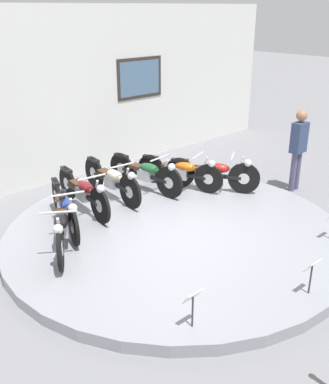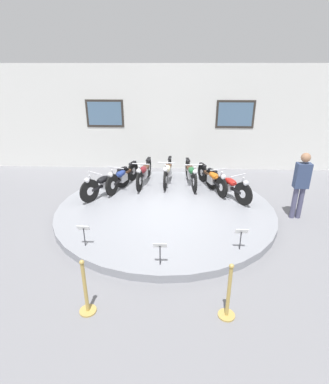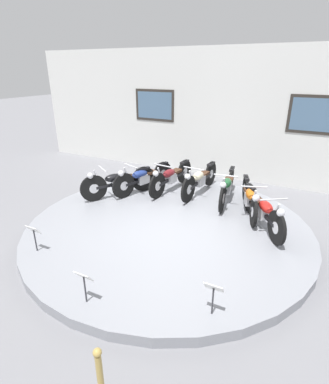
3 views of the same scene
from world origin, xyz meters
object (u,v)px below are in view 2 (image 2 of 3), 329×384
(motorcycle_blue, at_px, (122,176))
(motorcycle_green, at_px, (191,173))
(motorcycle_orange, at_px, (212,178))
(info_placard_front_left, at_px, (84,231))
(motorcycle_red, at_px, (228,184))
(motorcycle_maroon, at_px, (144,172))
(info_placard_front_centre, at_px, (160,248))
(visitor_standing, at_px, (301,182))
(info_placard_front_right, at_px, (241,234))
(motorcycle_black, at_px, (106,182))
(stanchion_post_right_of_entry, at_px, (228,299))
(stanchion_post_left_of_entry, at_px, (86,295))
(motorcycle_cream, at_px, (167,171))

(motorcycle_blue, distance_m, motorcycle_green, 2.19)
(motorcycle_blue, distance_m, motorcycle_orange, 2.79)
(motorcycle_orange, xyz_separation_m, info_placard_front_left, (-3.04, -3.31, -0.01))
(motorcycle_green, relative_size, motorcycle_red, 1.17)
(motorcycle_blue, relative_size, motorcycle_maroon, 0.95)
(motorcycle_blue, bearing_deg, info_placard_front_left, -94.40)
(motorcycle_maroon, height_order, info_placard_front_centre, motorcycle_maroon)
(motorcycle_orange, height_order, visitor_standing, visitor_standing)
(info_placard_front_right, bearing_deg, motorcycle_red, 87.15)
(motorcycle_blue, height_order, motorcycle_orange, motorcycle_blue)
(motorcycle_black, height_order, info_placard_front_right, motorcycle_black)
(motorcycle_orange, xyz_separation_m, stanchion_post_right_of_entry, (-0.25, -4.98, -0.21))
(info_placard_front_centre, relative_size, info_placard_front_right, 1.00)
(stanchion_post_left_of_entry, bearing_deg, info_placard_front_left, 106.91)
(motorcycle_black, relative_size, info_placard_front_right, 3.36)
(info_placard_front_centre, bearing_deg, stanchion_post_left_of_entry, -136.59)
(motorcycle_orange, relative_size, info_placard_front_right, 3.66)
(motorcycle_maroon, relative_size, info_placard_front_centre, 3.93)
(motorcycle_maroon, distance_m, stanchion_post_left_of_entry, 5.38)
(motorcycle_red, bearing_deg, stanchion_post_right_of_entry, -98.31)
(motorcycle_green, bearing_deg, visitor_standing, -34.20)
(motorcycle_green, height_order, info_placard_front_left, motorcycle_green)
(motorcycle_cream, xyz_separation_m, visitor_standing, (3.48, -1.98, 0.44))
(motorcycle_maroon, bearing_deg, stanchion_post_left_of_entry, -94.05)
(motorcycle_cream, bearing_deg, stanchion_post_left_of_entry, -101.68)
(motorcycle_blue, relative_size, info_placard_front_centre, 3.74)
(stanchion_post_right_of_entry, bearing_deg, stanchion_post_left_of_entry, 180.00)
(motorcycle_orange, distance_m, visitor_standing, 2.58)
(motorcycle_orange, bearing_deg, motorcycle_maroon, 169.77)
(motorcycle_orange, bearing_deg, visitor_standing, -34.99)
(motorcycle_black, xyz_separation_m, stanchion_post_left_of_entry, (0.64, -4.41, -0.23))
(stanchion_post_left_of_entry, height_order, stanchion_post_right_of_entry, same)
(motorcycle_black, bearing_deg, stanchion_post_right_of_entry, -56.46)
(motorcycle_black, height_order, motorcycle_cream, motorcycle_cream)
(motorcycle_blue, xyz_separation_m, info_placard_front_centre, (1.39, -3.90, -0.03))
(info_placard_front_left, bearing_deg, motorcycle_blue, 85.60)
(motorcycle_blue, xyz_separation_m, stanchion_post_left_of_entry, (0.25, -4.98, -0.23))
(motorcycle_red, distance_m, info_placard_front_right, 2.74)
(motorcycle_red, xyz_separation_m, stanchion_post_right_of_entry, (-0.64, -4.41, -0.23))
(motorcycle_black, distance_m, info_placard_front_right, 4.39)
(motorcycle_blue, height_order, stanchion_post_left_of_entry, stanchion_post_left_of_entry)
(stanchion_post_left_of_entry, bearing_deg, info_placard_front_centre, 43.41)
(info_placard_front_centre, height_order, stanchion_post_left_of_entry, stanchion_post_left_of_entry)
(info_placard_front_right, bearing_deg, info_placard_front_left, 180.00)
(info_placard_front_left, bearing_deg, info_placard_front_right, 0.00)
(info_placard_front_left, distance_m, info_placard_front_right, 3.30)
(motorcycle_maroon, bearing_deg, motorcycle_black, -137.03)
(motorcycle_green, height_order, info_placard_front_right, motorcycle_green)
(motorcycle_maroon, bearing_deg, motorcycle_blue, -148.52)
(motorcycle_green, distance_m, motorcycle_orange, 0.74)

